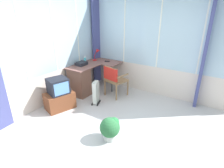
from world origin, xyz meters
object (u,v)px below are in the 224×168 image
Objects in this scene: potted_plant at (110,128)px; space_heater at (96,92)px; paper_tray at (81,64)px; tv_remote at (107,61)px; desk_lamp at (97,53)px; tv_on_stand at (59,95)px; spray_bottle at (85,59)px; desk at (81,80)px; wooden_armchair at (113,78)px.

space_heater is at bearing 48.31° from potted_plant.
potted_plant is at bearing -125.63° from paper_tray.
tv_remote is 0.50× the size of paper_tray.
desk_lamp is at bearing 34.97° from space_heater.
potted_plant is at bearing -137.96° from desk_lamp.
tv_on_stand is at bearing -174.71° from desk_lamp.
tv_remote is at bearing -88.57° from desk_lamp.
spray_bottle reaches higher than tv_remote.
paper_tray is 0.69× the size of potted_plant.
tv_on_stand is 0.88m from space_heater.
spray_bottle is (0.39, 0.18, 0.46)m from desk.
potted_plant is (-1.54, -1.90, -0.64)m from spray_bottle.
desk is 4.75× the size of paper_tray.
tv_remote reaches higher than desk.
tv_on_stand reaches higher than potted_plant.
potted_plant is at bearing -99.39° from tv_on_stand.
desk_lamp is 0.41m from tv_remote.
tv_remote is 0.35× the size of potted_plant.
paper_tray is 1.17m from tv_on_stand.
wooden_armchair is at bearing -92.82° from spray_bottle.
spray_bottle is 0.25m from paper_tray.
wooden_armchair is at bearing -30.64° from tv_on_stand.
tv_remote is 1.79m from tv_on_stand.
paper_tray is 0.40× the size of tv_on_stand.
spray_bottle reaches higher than wooden_armchair.
wooden_armchair is 1.96× the size of potted_plant.
paper_tray is at bearing 123.85° from tv_remote.
desk is at bearing 135.12° from tv_remote.
tv_on_stand is (-0.89, -0.10, -0.09)m from desk.
desk_lamp is (0.82, 0.06, 0.58)m from desk.
space_heater is at bearing 173.85° from tv_remote.
paper_tray is (-0.68, 0.39, 0.03)m from tv_remote.
desk reaches higher than space_heater.
wooden_armchair is at bearing -158.79° from tv_remote.
spray_bottle is 0.72× the size of paper_tray.
tv_on_stand is 1.65m from potted_plant.
tv_on_stand is at bearing -167.82° from spray_bottle.
wooden_armchair reaches higher than desk.
spray_bottle is 2.53m from potted_plant.
spray_bottle is at bearing 17.09° from paper_tray.
spray_bottle is (-0.44, 0.12, -0.12)m from desk_lamp.
desk_lamp reaches higher than potted_plant.
wooden_armchair is 0.62m from space_heater.
paper_tray is at bearing 64.53° from space_heater.
tv_remote is at bearing -6.27° from tv_on_stand.
paper_tray reaches higher than desk.
tv_on_stand is (-1.22, 0.72, -0.21)m from wooden_armchair.
tv_remote is at bearing -30.16° from paper_tray.
desk is 9.51× the size of tv_remote.
spray_bottle is at bearing 12.18° from tv_on_stand.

